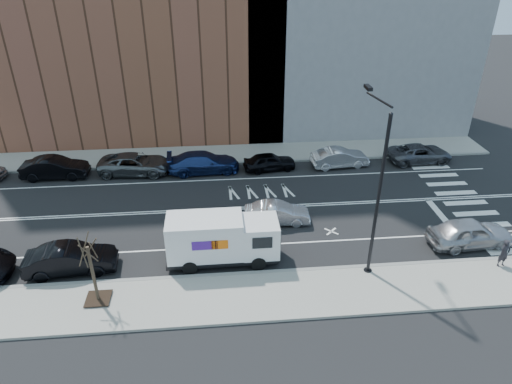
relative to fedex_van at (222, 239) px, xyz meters
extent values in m
plane|color=black|center=(0.78, 5.60, -1.48)|extent=(120.00, 120.00, 0.00)
cube|color=gray|center=(0.78, -3.20, -1.41)|extent=(44.00, 3.60, 0.15)
cube|color=gray|center=(0.78, 14.40, -1.41)|extent=(44.00, 3.60, 0.15)
cube|color=gray|center=(0.78, -1.40, -1.40)|extent=(44.00, 0.25, 0.17)
cube|color=gray|center=(0.78, 12.60, -1.40)|extent=(44.00, 0.25, 0.17)
cube|color=brown|center=(-7.22, 21.20, 9.52)|extent=(26.00, 10.00, 22.00)
cylinder|color=black|center=(7.78, -1.80, 3.02)|extent=(0.18, 0.18, 9.00)
cylinder|color=black|center=(7.78, -1.80, -1.38)|extent=(0.44, 0.44, 0.20)
sphere|color=black|center=(7.78, -1.80, 7.47)|extent=(0.20, 0.20, 0.20)
cylinder|color=black|center=(7.78, -0.10, 7.62)|extent=(0.11, 3.49, 0.48)
cube|color=black|center=(7.78, 1.60, 7.72)|extent=(0.25, 0.80, 0.18)
cube|color=#FFF2CC|center=(7.78, 1.60, 7.62)|extent=(0.18, 0.55, 0.03)
cube|color=black|center=(-6.22, -2.80, -1.25)|extent=(1.20, 1.20, 0.04)
cylinder|color=#382B1E|center=(-6.22, -2.80, 0.27)|extent=(0.16, 0.16, 3.20)
cylinder|color=#382B1E|center=(-5.97, -2.80, 1.67)|extent=(0.06, 0.80, 1.44)
cylinder|color=#382B1E|center=(-6.15, -2.56, 1.67)|extent=(0.81, 0.31, 1.19)
cylinder|color=#382B1E|center=(-6.43, -2.65, 1.67)|extent=(0.58, 0.76, 1.50)
cylinder|color=#382B1E|center=(-6.43, -2.95, 1.67)|extent=(0.47, 0.61, 1.37)
cylinder|color=#382B1E|center=(-6.15, -3.04, 1.67)|extent=(0.72, 0.29, 1.13)
cube|color=black|center=(-0.02, 0.00, -1.04)|extent=(6.03, 2.05, 0.29)
cube|color=silver|center=(2.12, 0.00, 0.03)|extent=(1.95, 2.09, 1.94)
cube|color=black|center=(3.11, 0.01, 0.32)|extent=(0.06, 1.80, 0.92)
cube|color=black|center=(2.12, -1.06, 0.32)|extent=(1.07, 0.04, 0.68)
cube|color=black|center=(2.12, 1.06, 0.32)|extent=(1.07, 0.04, 0.68)
cube|color=black|center=(3.07, 0.01, -0.95)|extent=(0.15, 1.95, 0.34)
cube|color=silver|center=(-0.89, 0.00, 0.22)|extent=(4.09, 2.15, 2.24)
cube|color=#47198C|center=(-0.89, -1.09, 0.37)|extent=(1.36, 0.02, 0.53)
cube|color=orange|center=(-0.11, -1.09, 0.37)|extent=(0.88, 0.02, 0.53)
cube|color=#47198C|center=(-0.90, 1.09, 0.37)|extent=(1.36, 0.02, 0.53)
cube|color=orange|center=(-0.12, 1.09, 0.37)|extent=(0.88, 0.02, 0.53)
cylinder|color=black|center=(1.93, -0.97, -1.07)|extent=(0.82, 0.27, 0.82)
cylinder|color=black|center=(1.92, 0.98, -1.07)|extent=(0.82, 0.27, 0.82)
cylinder|color=black|center=(-1.77, -0.98, -1.07)|extent=(0.82, 0.27, 0.82)
cylinder|color=black|center=(-1.77, 0.97, -1.07)|extent=(0.82, 0.27, 0.82)
imported|color=black|center=(-12.24, 11.46, -0.68)|extent=(4.88, 1.75, 1.60)
imported|color=#565A5E|center=(-6.34, 11.66, -0.71)|extent=(5.70, 2.98, 1.53)
imported|color=navy|center=(-1.12, 11.40, -0.68)|extent=(5.61, 2.55, 1.59)
imported|color=black|center=(3.99, 11.28, -0.79)|extent=(4.21, 2.12, 1.38)
imported|color=silver|center=(9.58, 11.39, -0.74)|extent=(4.65, 2.03, 1.49)
imported|color=#4C4E54|center=(16.26, 11.68, -0.77)|extent=(5.17, 2.52, 1.41)
imported|color=#B6B6BB|center=(3.56, 3.64, -0.80)|extent=(4.19, 1.67, 1.35)
imported|color=black|center=(-8.11, -0.18, -0.69)|extent=(4.89, 2.03, 1.57)
imported|color=#ACACB1|center=(14.43, 0.18, -0.65)|extent=(5.02, 2.30, 1.67)
imported|color=black|center=(15.16, -2.06, -0.52)|extent=(0.65, 0.48, 1.63)
camera|label=1|loc=(-0.03, -20.65, 14.26)|focal=32.00mm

